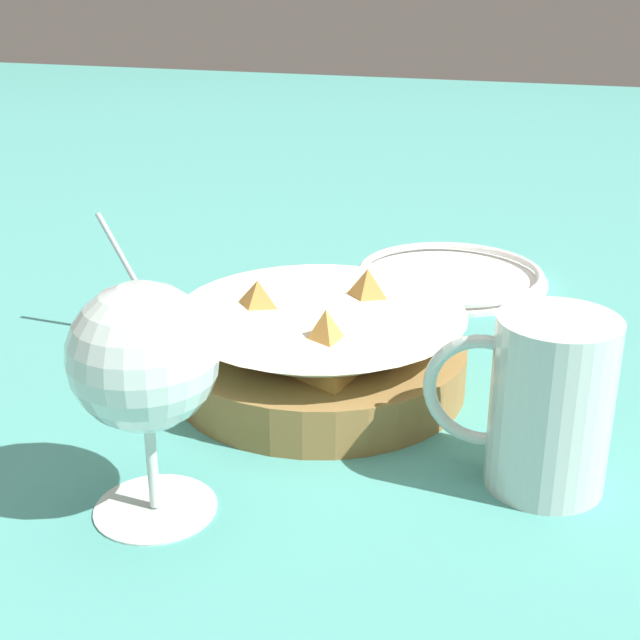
# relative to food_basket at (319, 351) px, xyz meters

# --- Properties ---
(ground_plane) EXTENTS (4.00, 4.00, 0.00)m
(ground_plane) POSITION_rel_food_basket_xyz_m (0.04, 0.02, -0.03)
(ground_plane) COLOR teal
(food_basket) EXTENTS (0.24, 0.24, 0.09)m
(food_basket) POSITION_rel_food_basket_xyz_m (0.00, 0.00, 0.00)
(food_basket) COLOR olive
(food_basket) RESTS_ON ground_plane
(sauce_cup) EXTENTS (0.07, 0.06, 0.12)m
(sauce_cup) POSITION_rel_food_basket_xyz_m (0.19, -0.05, -0.01)
(sauce_cup) COLOR #B7B7BC
(sauce_cup) RESTS_ON ground_plane
(wine_glass) EXTENTS (0.09, 0.09, 0.15)m
(wine_glass) POSITION_rel_food_basket_xyz_m (0.05, 0.20, 0.07)
(wine_glass) COLOR silver
(wine_glass) RESTS_ON ground_plane
(beer_mug) EXTENTS (0.12, 0.08, 0.12)m
(beer_mug) POSITION_rel_food_basket_xyz_m (-0.19, 0.10, 0.02)
(beer_mug) COLOR silver
(beer_mug) RESTS_ON ground_plane
(side_plate) EXTENTS (0.21, 0.21, 0.01)m
(side_plate) POSITION_rel_food_basket_xyz_m (-0.06, -0.28, -0.02)
(side_plate) COLOR white
(side_plate) RESTS_ON ground_plane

